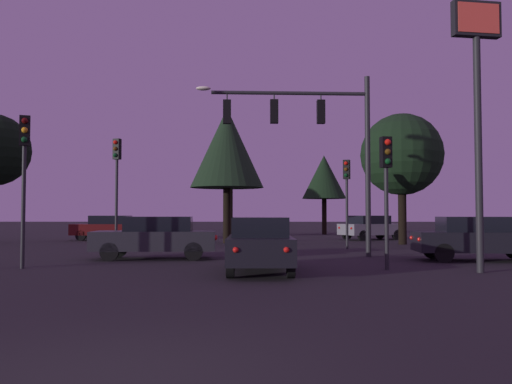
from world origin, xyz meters
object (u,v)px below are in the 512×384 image
traffic_light_median (347,185)px  car_far_lane (371,227)px  car_nearside_lane (260,243)px  car_crossing_right (479,238)px  traffic_light_corner_left (117,172)px  tree_left_far (227,148)px  tree_center_horizon (230,151)px  car_crossing_left (156,237)px  tree_behind_sign (402,155)px  car_parked_lot (109,227)px  store_sign_illuminated (477,75)px  traffic_light_corner_right (386,175)px  traffic_signal_mast_arm (313,130)px  traffic_light_far_side (24,160)px  tree_lot_edge (324,177)px

traffic_light_median → car_far_lane: 9.47m
car_nearside_lane → car_crossing_right: same height
traffic_light_corner_left → tree_left_far: 8.14m
traffic_light_median → car_far_lane: (2.89, 8.75, -2.16)m
car_far_lane → car_crossing_right: bearing=-87.5°
car_far_lane → tree_center_horizon: size_ratio=0.50×
car_far_lane → car_crossing_left: bearing=-126.4°
traffic_light_median → tree_left_far: 7.91m
traffic_light_corner_left → tree_behind_sign: size_ratio=0.70×
traffic_light_median → car_nearside_lane: traffic_light_median is taller
car_nearside_lane → tree_left_far: 15.37m
traffic_light_corner_left → car_far_lane: bearing=39.1°
traffic_light_corner_left → car_parked_lot: (-3.24, 9.96, -2.64)m
car_far_lane → car_parked_lot: size_ratio=1.00×
car_nearside_lane → car_far_lane: (6.89, 18.65, -0.00)m
car_crossing_right → store_sign_illuminated: 6.14m
traffic_light_corner_right → car_crossing_right: bearing=37.4°
car_crossing_left → tree_behind_sign: (11.29, 9.32, 3.99)m
traffic_light_median → car_parked_lot: size_ratio=0.94×
traffic_signal_mast_arm → store_sign_illuminated: size_ratio=0.91×
car_crossing_left → store_sign_illuminated: 11.73m
tree_behind_sign → tree_left_far: tree_left_far is taller
store_sign_illuminated → traffic_signal_mast_arm: bearing=127.8°
traffic_light_far_side → tree_lot_edge: tree_lot_edge is taller
car_far_lane → tree_center_horizon: bearing=139.6°
tree_lot_edge → car_nearside_lane: bearing=-100.2°
tree_behind_sign → tree_left_far: bearing=173.6°
traffic_light_median → car_crossing_left: traffic_light_median is taller
tree_left_far → car_nearside_lane: bearing=-82.4°
car_crossing_left → car_parked_lot: size_ratio=1.03×
car_parked_lot → tree_left_far: bearing=-23.7°
car_nearside_lane → tree_center_horizon: tree_center_horizon is taller
traffic_light_corner_right → store_sign_illuminated: 3.71m
traffic_signal_mast_arm → car_nearside_lane: bearing=-111.1°
car_nearside_lane → car_far_lane: same height
traffic_light_median → tree_behind_sign: 5.37m
traffic_signal_mast_arm → traffic_light_corner_right: 5.28m
car_far_lane → tree_center_horizon: tree_center_horizon is taller
traffic_light_corner_left → traffic_light_far_side: bearing=-95.9°
car_nearside_lane → tree_behind_sign: bearing=60.9°
traffic_signal_mast_arm → car_nearside_lane: size_ratio=1.50×
tree_lot_edge → store_sign_illuminated: bearing=-87.7°
traffic_light_far_side → store_sign_illuminated: size_ratio=0.60×
tree_center_horizon → tree_lot_edge: bearing=6.0°
traffic_light_corner_right → car_nearside_lane: (-3.68, -0.59, -1.96)m
tree_behind_sign → traffic_light_corner_right: bearing=-106.5°
traffic_signal_mast_arm → tree_center_horizon: bearing=101.9°
car_far_lane → tree_lot_edge: size_ratio=0.69×
traffic_signal_mast_arm → car_crossing_left: bearing=-170.5°
traffic_light_median → car_nearside_lane: bearing=-112.0°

